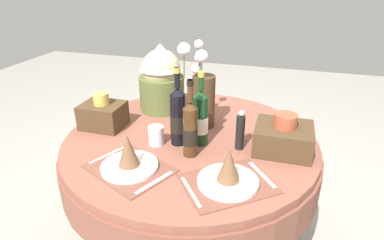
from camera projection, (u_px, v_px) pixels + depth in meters
dining_table at (190, 160)px, 1.68m from camera, size 1.27×1.27×0.73m
place_setting_left at (129, 159)px, 1.35m from camera, size 0.42×0.38×0.16m
place_setting_right at (228, 174)px, 1.26m from camera, size 0.43×0.41×0.16m
flower_vase at (202, 93)px, 1.66m from camera, size 0.18×0.18×0.45m
wine_bottle_left at (190, 129)px, 1.42m from camera, size 0.07×0.07×0.35m
wine_bottle_centre at (201, 118)px, 1.51m from camera, size 0.07×0.07×0.36m
wine_bottle_right at (178, 116)px, 1.51m from camera, size 0.07×0.07×0.37m
tumbler_near_left at (156, 135)px, 1.55m from camera, size 0.07×0.07×0.09m
pepper_mill at (240, 131)px, 1.49m from camera, size 0.04×0.04×0.19m
gift_tub_back_left at (161, 76)px, 1.87m from camera, size 0.26×0.26×0.39m
woven_basket_side_left at (103, 114)px, 1.71m from camera, size 0.21×0.18×0.19m
woven_basket_side_right at (283, 137)px, 1.48m from camera, size 0.26×0.23×0.18m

